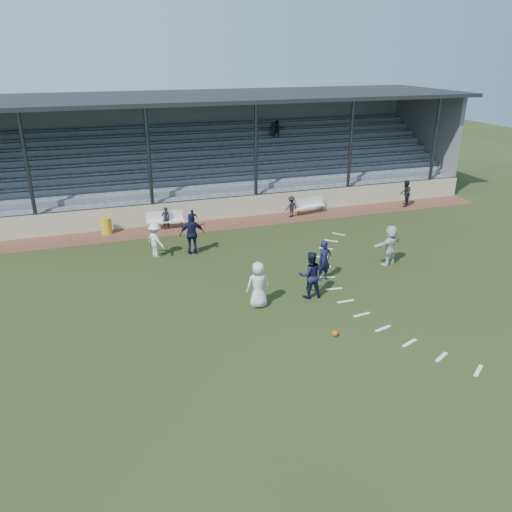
# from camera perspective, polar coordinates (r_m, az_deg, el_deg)

# --- Properties ---
(ground) EXTENTS (90.00, 90.00, 0.00)m
(ground) POSITION_cam_1_polar(r_m,az_deg,el_deg) (18.71, 2.41, -6.47)
(ground) COLOR #273214
(ground) RESTS_ON ground
(cinder_track) EXTENTS (34.00, 2.00, 0.02)m
(cinder_track) POSITION_cam_1_polar(r_m,az_deg,el_deg) (27.95, -5.14, 3.50)
(cinder_track) COLOR brown
(cinder_track) RESTS_ON ground
(retaining_wall) EXTENTS (34.00, 0.18, 1.20)m
(retaining_wall) POSITION_cam_1_polar(r_m,az_deg,el_deg) (28.75, -5.66, 5.26)
(retaining_wall) COLOR #C5B597
(retaining_wall) RESTS_ON ground
(bench_left) EXTENTS (2.03, 0.64, 0.95)m
(bench_left) POSITION_cam_1_polar(r_m,az_deg,el_deg) (27.63, -10.36, 4.25)
(bench_left) COLOR silver
(bench_left) RESTS_ON cinder_track
(bench_right) EXTENTS (2.04, 0.87, 0.95)m
(bench_right) POSITION_cam_1_polar(r_m,az_deg,el_deg) (29.97, 6.13, 5.92)
(bench_right) COLOR silver
(bench_right) RESTS_ON cinder_track
(trash_bin) EXTENTS (0.54, 0.54, 0.87)m
(trash_bin) POSITION_cam_1_polar(r_m,az_deg,el_deg) (27.57, -16.71, 3.33)
(trash_bin) COLOR gold
(trash_bin) RESTS_ON cinder_track
(football) EXTENTS (0.21, 0.21, 0.21)m
(football) POSITION_cam_1_polar(r_m,az_deg,el_deg) (17.41, 9.02, -8.73)
(football) COLOR #CB520B
(football) RESTS_ON ground
(player_white_lead) EXTENTS (0.92, 0.63, 1.81)m
(player_white_lead) POSITION_cam_1_polar(r_m,az_deg,el_deg) (18.73, 0.26, -3.30)
(player_white_lead) COLOR silver
(player_white_lead) RESTS_ON ground
(player_navy_lead) EXTENTS (0.71, 0.54, 1.75)m
(player_navy_lead) POSITION_cam_1_polar(r_m,az_deg,el_deg) (21.10, 7.81, -0.54)
(player_navy_lead) COLOR black
(player_navy_lead) RESTS_ON ground
(player_navy_mid) EXTENTS (0.99, 0.80, 1.91)m
(player_navy_mid) POSITION_cam_1_polar(r_m,az_deg,el_deg) (19.53, 6.20, -2.15)
(player_navy_mid) COLOR black
(player_navy_mid) RESTS_ON ground
(player_white_wing) EXTENTS (1.07, 1.24, 1.66)m
(player_white_wing) POSITION_cam_1_polar(r_m,az_deg,el_deg) (23.78, -11.40, 1.79)
(player_white_wing) COLOR silver
(player_white_wing) RESTS_ON ground
(player_navy_wing) EXTENTS (1.20, 0.55, 2.00)m
(player_navy_wing) POSITION_cam_1_polar(r_m,az_deg,el_deg) (23.81, -7.31, 2.52)
(player_navy_wing) COLOR black
(player_navy_wing) RESTS_ON ground
(player_white_back) EXTENTS (1.79, 1.08, 1.84)m
(player_white_back) POSITION_cam_1_polar(r_m,az_deg,el_deg) (23.27, 15.08, 1.22)
(player_white_back) COLOR silver
(player_white_back) RESTS_ON ground
(official) EXTENTS (0.99, 1.01, 1.65)m
(official) POSITION_cam_1_polar(r_m,az_deg,el_deg) (32.47, 16.68, 6.87)
(official) COLOR black
(official) RESTS_ON cinder_track
(sub_left_near) EXTENTS (0.50, 0.38, 1.25)m
(sub_left_near) POSITION_cam_1_polar(r_m,az_deg,el_deg) (27.46, -10.27, 4.27)
(sub_left_near) COLOR black
(sub_left_near) RESTS_ON cinder_track
(sub_left_far) EXTENTS (0.64, 0.34, 1.04)m
(sub_left_far) POSITION_cam_1_polar(r_m,az_deg,el_deg) (27.50, -7.26, 4.25)
(sub_left_far) COLOR black
(sub_left_far) RESTS_ON cinder_track
(sub_right) EXTENTS (0.90, 0.67, 1.24)m
(sub_right) POSITION_cam_1_polar(r_m,az_deg,el_deg) (29.19, 4.05, 5.66)
(sub_right) COLOR black
(sub_right) RESTS_ON cinder_track
(grandstand) EXTENTS (34.60, 9.00, 6.61)m
(grandstand) POSITION_cam_1_polar(r_m,az_deg,el_deg) (32.82, -7.64, 10.22)
(grandstand) COLOR slate
(grandstand) RESTS_ON ground
(penalty_arc) EXTENTS (3.89, 14.63, 0.01)m
(penalty_arc) POSITION_cam_1_polar(r_m,az_deg,el_deg) (20.37, 13.37, -4.54)
(penalty_arc) COLOR white
(penalty_arc) RESTS_ON ground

